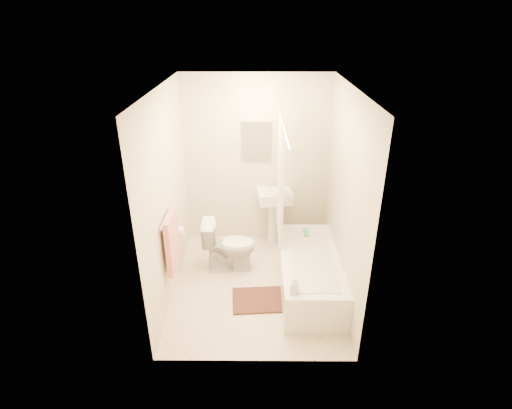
{
  "coord_description": "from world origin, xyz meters",
  "views": [
    {
      "loc": [
        0.03,
        -4.05,
        3.08
      ],
      "look_at": [
        0.0,
        0.25,
        1.0
      ],
      "focal_mm": 28.0,
      "sensor_mm": 36.0,
      "label": 1
    }
  ],
  "objects_px": {
    "sink": "(274,214)",
    "bath_mat": "(259,300)",
    "soap_bottle": "(295,285)",
    "toilet": "(229,245)",
    "bathtub": "(309,272)"
  },
  "relations": [
    {
      "from": "toilet",
      "to": "sink",
      "type": "relative_size",
      "value": 0.76
    },
    {
      "from": "bathtub",
      "to": "bath_mat",
      "type": "distance_m",
      "value": 0.69
    },
    {
      "from": "bath_mat",
      "to": "soap_bottle",
      "type": "distance_m",
      "value": 0.77
    },
    {
      "from": "bathtub",
      "to": "soap_bottle",
      "type": "relative_size",
      "value": 8.65
    },
    {
      "from": "bath_mat",
      "to": "bathtub",
      "type": "bearing_deg",
      "value": 22.92
    },
    {
      "from": "sink",
      "to": "bath_mat",
      "type": "relative_size",
      "value": 1.45
    },
    {
      "from": "toilet",
      "to": "soap_bottle",
      "type": "xyz_separation_m",
      "value": [
        0.76,
        -1.1,
        0.2
      ]
    },
    {
      "from": "bathtub",
      "to": "bath_mat",
      "type": "height_order",
      "value": "bathtub"
    },
    {
      "from": "bathtub",
      "to": "bath_mat",
      "type": "bearing_deg",
      "value": -157.08
    },
    {
      "from": "bath_mat",
      "to": "sink",
      "type": "bearing_deg",
      "value": 81.28
    },
    {
      "from": "soap_bottle",
      "to": "toilet",
      "type": "bearing_deg",
      "value": 124.5
    },
    {
      "from": "toilet",
      "to": "soap_bottle",
      "type": "bearing_deg",
      "value": -147.03
    },
    {
      "from": "bath_mat",
      "to": "toilet",
      "type": "bearing_deg",
      "value": 119.77
    },
    {
      "from": "sink",
      "to": "bathtub",
      "type": "relative_size",
      "value": 0.57
    },
    {
      "from": "bathtub",
      "to": "toilet",
      "type": "bearing_deg",
      "value": 156.84
    }
  ]
}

